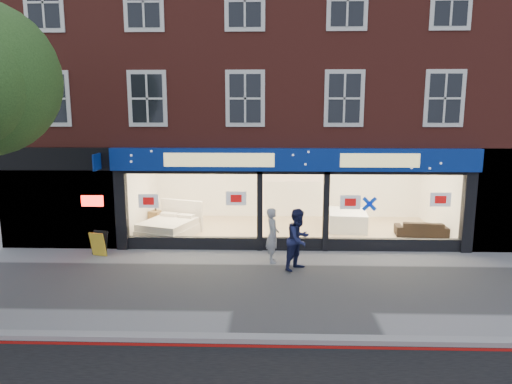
{
  "coord_description": "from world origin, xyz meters",
  "views": [
    {
      "loc": [
        -0.75,
        -11.14,
        4.45
      ],
      "look_at": [
        -1.16,
        2.5,
        2.0
      ],
      "focal_mm": 32.0,
      "sensor_mm": 36.0,
      "label": 1
    }
  ],
  "objects_px": {
    "display_bed": "(170,227)",
    "sofa": "(421,228)",
    "a_board": "(99,244)",
    "pedestrian_grey": "(273,235)",
    "mattress_stack": "(347,220)",
    "pedestrian_blue": "(298,239)"
  },
  "relations": [
    {
      "from": "pedestrian_grey",
      "to": "pedestrian_blue",
      "type": "xyz_separation_m",
      "value": [
        0.72,
        -0.63,
        0.06
      ]
    },
    {
      "from": "sofa",
      "to": "mattress_stack",
      "type": "bearing_deg",
      "value": -13.02
    },
    {
      "from": "sofa",
      "to": "a_board",
      "type": "relative_size",
      "value": 2.3
    },
    {
      "from": "mattress_stack",
      "to": "sofa",
      "type": "bearing_deg",
      "value": -19.12
    },
    {
      "from": "sofa",
      "to": "display_bed",
      "type": "bearing_deg",
      "value": 7.47
    },
    {
      "from": "pedestrian_blue",
      "to": "sofa",
      "type": "bearing_deg",
      "value": -13.4
    },
    {
      "from": "display_bed",
      "to": "sofa",
      "type": "distance_m",
      "value": 8.85
    },
    {
      "from": "a_board",
      "to": "display_bed",
      "type": "bearing_deg",
      "value": 64.76
    },
    {
      "from": "mattress_stack",
      "to": "a_board",
      "type": "xyz_separation_m",
      "value": [
        -8.16,
        -3.1,
        -0.05
      ]
    },
    {
      "from": "mattress_stack",
      "to": "display_bed",
      "type": "bearing_deg",
      "value": -170.57
    },
    {
      "from": "display_bed",
      "to": "mattress_stack",
      "type": "relative_size",
      "value": 1.31
    },
    {
      "from": "display_bed",
      "to": "mattress_stack",
      "type": "height_order",
      "value": "display_bed"
    },
    {
      "from": "display_bed",
      "to": "sofa",
      "type": "relative_size",
      "value": 1.35
    },
    {
      "from": "pedestrian_grey",
      "to": "a_board",
      "type": "bearing_deg",
      "value": 77.66
    },
    {
      "from": "display_bed",
      "to": "pedestrian_blue",
      "type": "height_order",
      "value": "pedestrian_blue"
    },
    {
      "from": "display_bed",
      "to": "pedestrian_grey",
      "type": "height_order",
      "value": "pedestrian_grey"
    },
    {
      "from": "pedestrian_grey",
      "to": "pedestrian_blue",
      "type": "relative_size",
      "value": 0.93
    },
    {
      "from": "mattress_stack",
      "to": "sofa",
      "type": "relative_size",
      "value": 1.03
    },
    {
      "from": "display_bed",
      "to": "pedestrian_blue",
      "type": "xyz_separation_m",
      "value": [
        4.32,
        -3.08,
        0.46
      ]
    },
    {
      "from": "a_board",
      "to": "pedestrian_grey",
      "type": "relative_size",
      "value": 0.48
    },
    {
      "from": "a_board",
      "to": "pedestrian_blue",
      "type": "bearing_deg",
      "value": 5.94
    },
    {
      "from": "pedestrian_grey",
      "to": "pedestrian_blue",
      "type": "height_order",
      "value": "pedestrian_blue"
    }
  ]
}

